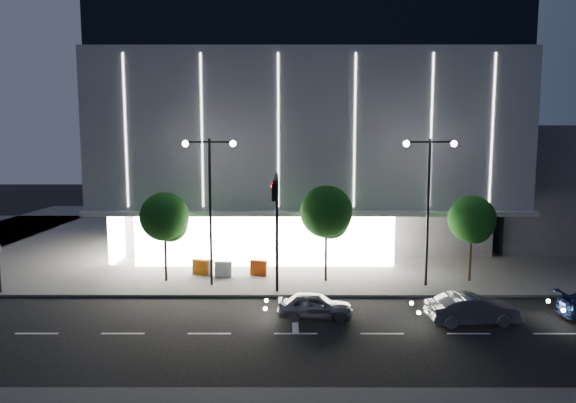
# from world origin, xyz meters

# --- Properties ---
(ground) EXTENTS (160.00, 160.00, 0.00)m
(ground) POSITION_xyz_m (0.00, 0.00, 0.00)
(ground) COLOR black
(ground) RESTS_ON ground
(sidewalk_museum) EXTENTS (70.00, 40.00, 0.15)m
(sidewalk_museum) POSITION_xyz_m (5.00, 24.00, 0.07)
(sidewalk_museum) COLOR #474747
(sidewalk_museum) RESTS_ON ground
(museum) EXTENTS (30.00, 25.80, 18.00)m
(museum) POSITION_xyz_m (2.98, 22.31, 9.27)
(museum) COLOR #4C4C51
(museum) RESTS_ON ground
(annex_building) EXTENTS (16.00, 20.00, 10.00)m
(annex_building) POSITION_xyz_m (26.00, 24.00, 5.00)
(annex_building) COLOR #4C4C51
(annex_building) RESTS_ON ground
(traffic_mast) EXTENTS (0.33, 5.89, 7.07)m
(traffic_mast) POSITION_xyz_m (1.00, 3.34, 5.03)
(traffic_mast) COLOR black
(traffic_mast) RESTS_ON ground
(street_lamp_west) EXTENTS (3.16, 0.36, 9.00)m
(street_lamp_west) POSITION_xyz_m (-3.00, 6.00, 5.96)
(street_lamp_west) COLOR black
(street_lamp_west) RESTS_ON ground
(street_lamp_east) EXTENTS (3.16, 0.36, 9.00)m
(street_lamp_east) POSITION_xyz_m (10.00, 6.00, 5.96)
(street_lamp_east) COLOR black
(street_lamp_east) RESTS_ON ground
(tree_left) EXTENTS (3.02, 3.02, 5.72)m
(tree_left) POSITION_xyz_m (-5.97, 7.02, 4.03)
(tree_left) COLOR black
(tree_left) RESTS_ON ground
(tree_mid) EXTENTS (3.25, 3.25, 6.15)m
(tree_mid) POSITION_xyz_m (4.03, 7.02, 4.33)
(tree_mid) COLOR black
(tree_mid) RESTS_ON ground
(tree_right) EXTENTS (2.91, 2.91, 5.51)m
(tree_right) POSITION_xyz_m (13.03, 7.02, 3.88)
(tree_right) COLOR black
(tree_right) RESTS_ON ground
(car_lead) EXTENTS (3.88, 1.77, 1.29)m
(car_lead) POSITION_xyz_m (3.00, 0.62, 0.65)
(car_lead) COLOR gray
(car_lead) RESTS_ON ground
(car_second) EXTENTS (4.54, 1.99, 1.45)m
(car_second) POSITION_xyz_m (10.61, -0.15, 0.72)
(car_second) COLOR gray
(car_second) RESTS_ON ground
(barrier_a) EXTENTS (1.11, 0.67, 1.00)m
(barrier_a) POSITION_xyz_m (-4.09, 8.43, 0.65)
(barrier_a) COLOR #C9540B
(barrier_a) RESTS_ON sidewalk_museum
(barrier_b) EXTENTS (1.11, 0.64, 1.00)m
(barrier_b) POSITION_xyz_m (-3.76, 8.49, 0.65)
(barrier_b) COLOR white
(barrier_b) RESTS_ON sidewalk_museum
(barrier_c) EXTENTS (1.13, 0.52, 1.00)m
(barrier_c) POSITION_xyz_m (-0.28, 8.26, 0.65)
(barrier_c) COLOR #C63F0B
(barrier_c) RESTS_ON sidewalk_museum
(barrier_d) EXTENTS (1.11, 0.33, 1.00)m
(barrier_d) POSITION_xyz_m (-2.53, 7.95, 0.65)
(barrier_d) COLOR silver
(barrier_d) RESTS_ON sidewalk_museum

